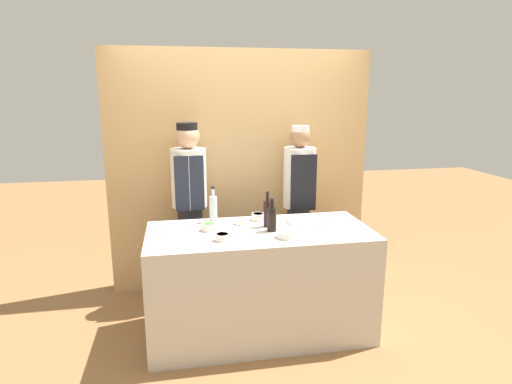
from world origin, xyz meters
The scene contains 14 objects.
ground_plane centered at (0.00, 0.00, 0.00)m, with size 14.00×14.00×0.00m, color olive.
cabinet_wall centered at (0.00, 1.06, 1.20)m, with size 2.63×0.18×2.40m.
counter centered at (0.00, 0.00, 0.45)m, with size 1.81×0.82×0.90m.
sauce_bowl_orange centered at (0.04, 0.28, 0.93)m, with size 0.11×0.11×0.06m.
sauce_bowl_white centered at (0.16, -0.21, 0.93)m, with size 0.15×0.15×0.05m.
sauce_bowl_yellow centered at (-0.12, 0.20, 0.92)m, with size 0.12×0.12×0.04m.
sauce_bowl_green centered at (-0.40, 0.07, 0.93)m, with size 0.12×0.12×0.06m.
sauce_bowl_brown centered at (-0.32, -0.19, 0.93)m, with size 0.11×0.11×0.05m.
cutting_board centered at (0.44, 0.16, 0.91)m, with size 0.34×0.22×0.02m.
bottle_soy centered at (0.09, -0.03, 1.01)m, with size 0.08×0.08×0.27m.
bottle_wine centered at (0.08, 0.09, 1.02)m, with size 0.06×0.06×0.30m.
bottle_clear centered at (-0.35, 0.30, 1.02)m, with size 0.07×0.07×0.31m.
chef_left centered at (-0.53, 0.72, 0.95)m, with size 0.33×0.33×1.72m.
chef_right centered at (0.53, 0.72, 0.92)m, with size 0.31×0.31×1.68m.
Camera 1 is at (-0.63, -3.23, 1.99)m, focal length 30.00 mm.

